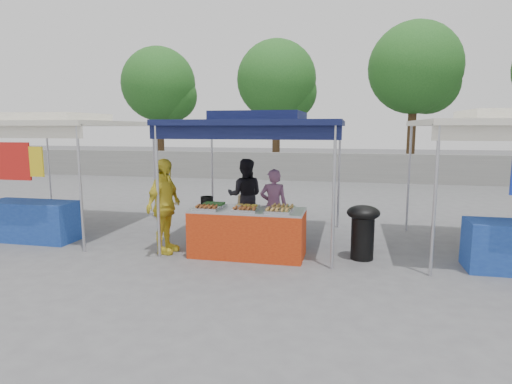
% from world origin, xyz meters
% --- Properties ---
extents(ground_plane, '(80.00, 80.00, 0.00)m').
position_xyz_m(ground_plane, '(0.00, 0.00, 0.00)').
color(ground_plane, '#59595C').
extents(back_wall, '(40.00, 0.25, 1.20)m').
position_xyz_m(back_wall, '(0.00, 11.00, 0.60)').
color(back_wall, gray).
rests_on(back_wall, ground_plane).
extents(main_canopy, '(3.20, 3.20, 2.57)m').
position_xyz_m(main_canopy, '(0.00, 0.97, 2.37)').
color(main_canopy, '#BABAC2').
rests_on(main_canopy, ground_plane).
extents(neighbor_stall_left, '(3.20, 3.20, 2.57)m').
position_xyz_m(neighbor_stall_left, '(-4.50, 0.57, 1.60)').
color(neighbor_stall_left, '#BABAC2').
rests_on(neighbor_stall_left, ground_plane).
extents(tree_0, '(3.63, 3.59, 6.17)m').
position_xyz_m(tree_0, '(-7.41, 12.73, 4.22)').
color(tree_0, '#402C18').
rests_on(tree_0, ground_plane).
extents(tree_1, '(3.69, 3.66, 6.28)m').
position_xyz_m(tree_1, '(-1.57, 12.82, 4.30)').
color(tree_1, '#402C18').
rests_on(tree_1, ground_plane).
extents(tree_2, '(3.96, 3.96, 6.80)m').
position_xyz_m(tree_2, '(4.49, 12.86, 4.65)').
color(tree_2, '#402C18').
rests_on(tree_2, ground_plane).
extents(vendor_table, '(2.00, 0.80, 0.85)m').
position_xyz_m(vendor_table, '(0.00, -0.10, 0.43)').
color(vendor_table, red).
rests_on(vendor_table, ground_plane).
extents(food_tray_fl, '(0.42, 0.30, 0.07)m').
position_xyz_m(food_tray_fl, '(-0.67, -0.34, 0.88)').
color(food_tray_fl, silver).
rests_on(food_tray_fl, vendor_table).
extents(food_tray_fm, '(0.42, 0.30, 0.07)m').
position_xyz_m(food_tray_fm, '(0.01, -0.34, 0.88)').
color(food_tray_fm, silver).
rests_on(food_tray_fm, vendor_table).
extents(food_tray_fr, '(0.42, 0.30, 0.07)m').
position_xyz_m(food_tray_fr, '(0.58, -0.34, 0.88)').
color(food_tray_fr, silver).
rests_on(food_tray_fr, vendor_table).
extents(food_tray_bl, '(0.42, 0.30, 0.07)m').
position_xyz_m(food_tray_bl, '(-0.64, -0.01, 0.88)').
color(food_tray_bl, silver).
rests_on(food_tray_bl, vendor_table).
extents(food_tray_bm, '(0.42, 0.30, 0.07)m').
position_xyz_m(food_tray_bm, '(-0.03, -0.04, 0.88)').
color(food_tray_bm, silver).
rests_on(food_tray_bm, vendor_table).
extents(food_tray_br, '(0.42, 0.30, 0.07)m').
position_xyz_m(food_tray_br, '(0.61, 0.01, 0.88)').
color(food_tray_br, silver).
rests_on(food_tray_br, vendor_table).
extents(cooking_pot, '(0.23, 0.23, 0.14)m').
position_xyz_m(cooking_pot, '(-0.87, 0.25, 0.92)').
color(cooking_pot, black).
rests_on(cooking_pot, vendor_table).
extents(skewer_cup, '(0.08, 0.08, 0.10)m').
position_xyz_m(skewer_cup, '(-0.11, -0.28, 0.90)').
color(skewer_cup, '#BABAC2').
rests_on(skewer_cup, vendor_table).
extents(wok_burner, '(0.57, 0.57, 0.95)m').
position_xyz_m(wok_burner, '(1.99, 0.16, 0.56)').
color(wok_burner, black).
rests_on(wok_burner, ground_plane).
extents(crate_left, '(0.47, 0.33, 0.28)m').
position_xyz_m(crate_left, '(-0.30, 0.46, 0.14)').
color(crate_left, '#132DA1').
rests_on(crate_left, ground_plane).
extents(crate_right, '(0.50, 0.35, 0.30)m').
position_xyz_m(crate_right, '(0.43, 0.48, 0.15)').
color(crate_right, '#132DA1').
rests_on(crate_right, ground_plane).
extents(crate_stacked, '(0.47, 0.33, 0.28)m').
position_xyz_m(crate_stacked, '(0.43, 0.48, 0.44)').
color(crate_stacked, '#132DA1').
rests_on(crate_stacked, crate_right).
extents(vendor_woman, '(0.58, 0.43, 1.47)m').
position_xyz_m(vendor_woman, '(0.29, 0.91, 0.74)').
color(vendor_woman, '#88577A').
rests_on(vendor_woman, ground_plane).
extents(helper_man, '(0.85, 0.70, 1.61)m').
position_xyz_m(helper_man, '(-0.47, 1.64, 0.80)').
color(helper_man, black).
rests_on(helper_man, ground_plane).
extents(customer_person, '(0.55, 1.06, 1.72)m').
position_xyz_m(customer_person, '(-1.52, -0.22, 0.86)').
color(customer_person, yellow).
rests_on(customer_person, ground_plane).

